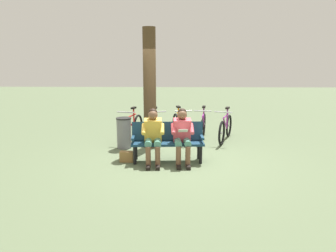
{
  "coord_description": "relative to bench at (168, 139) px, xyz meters",
  "views": [
    {
      "loc": [
        0.06,
        6.68,
        2.2
      ],
      "look_at": [
        0.26,
        -0.12,
        0.75
      ],
      "focal_mm": 32.39,
      "sensor_mm": 36.0,
      "label": 1
    }
  ],
  "objects": [
    {
      "name": "bicycle_purple",
      "position": [
        -0.29,
        -1.96,
        -0.15
      ],
      "size": [
        0.55,
        1.65,
        0.94
      ],
      "rotation": [
        0.0,
        0.0,
        1.8
      ],
      "color": "black",
      "rests_on": "ground"
    },
    {
      "name": "tree_trunk",
      "position": [
        0.48,
        -1.08,
        1.01
      ],
      "size": [
        0.32,
        0.32,
        3.03
      ],
      "primitive_type": "cylinder",
      "color": "#4C3823",
      "rests_on": "ground"
    },
    {
      "name": "bicycle_red",
      "position": [
        -1.58,
        -1.8,
        -0.15
      ],
      "size": [
        0.69,
        1.6,
        0.94
      ],
      "rotation": [
        0.0,
        0.0,
        1.22
      ],
      "color": "black",
      "rests_on": "ground"
    },
    {
      "name": "bicycle_silver",
      "position": [
        0.38,
        -1.84,
        -0.15
      ],
      "size": [
        0.48,
        1.67,
        0.94
      ],
      "rotation": [
        0.0,
        0.0,
        1.73
      ],
      "color": "black",
      "rests_on": "ground"
    },
    {
      "name": "handbag",
      "position": [
        0.91,
        0.13,
        -0.39
      ],
      "size": [
        0.31,
        0.16,
        0.24
      ],
      "primitive_type": "cube",
      "rotation": [
        0.0,
        0.0,
        -0.08
      ],
      "color": "olive",
      "rests_on": "ground"
    },
    {
      "name": "bicycle_green",
      "position": [
        1.06,
        -1.73,
        -0.15
      ],
      "size": [
        0.56,
        1.65,
        0.94
      ],
      "rotation": [
        0.0,
        0.0,
        1.33
      ],
      "color": "black",
      "rests_on": "ground"
    },
    {
      "name": "ground_plane",
      "position": [
        -0.26,
        -0.1,
        -0.51
      ],
      "size": [
        40.0,
        40.0,
        0.0
      ],
      "primitive_type": "plane",
      "color": "#566647"
    },
    {
      "name": "person_reading",
      "position": [
        -0.33,
        0.15,
        0.16
      ],
      "size": [
        0.51,
        0.78,
        1.2
      ],
      "rotation": [
        0.0,
        0.0,
        0.06
      ],
      "color": "#D84C59",
      "rests_on": "ground"
    },
    {
      "name": "litter_bin",
      "position": [
        1.15,
        -0.99,
        -0.11
      ],
      "size": [
        0.39,
        0.39,
        0.79
      ],
      "color": "slate",
      "rests_on": "ground"
    },
    {
      "name": "bicycle_blue",
      "position": [
        -0.97,
        -2.0,
        -0.15
      ],
      "size": [
        0.48,
        1.67,
        0.94
      ],
      "rotation": [
        0.0,
        0.0,
        1.42
      ],
      "color": "black",
      "rests_on": "ground"
    },
    {
      "name": "person_companion",
      "position": [
        0.31,
        0.18,
        0.16
      ],
      "size": [
        0.51,
        0.78,
        1.2
      ],
      "rotation": [
        0.0,
        0.0,
        0.06
      ],
      "color": "gold",
      "rests_on": "ground"
    },
    {
      "name": "bench",
      "position": [
        0.0,
        0.0,
        0.0
      ],
      "size": [
        1.62,
        0.57,
        0.87
      ],
      "rotation": [
        0.0,
        0.0,
        0.06
      ],
      "color": "navy",
      "rests_on": "ground"
    }
  ]
}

